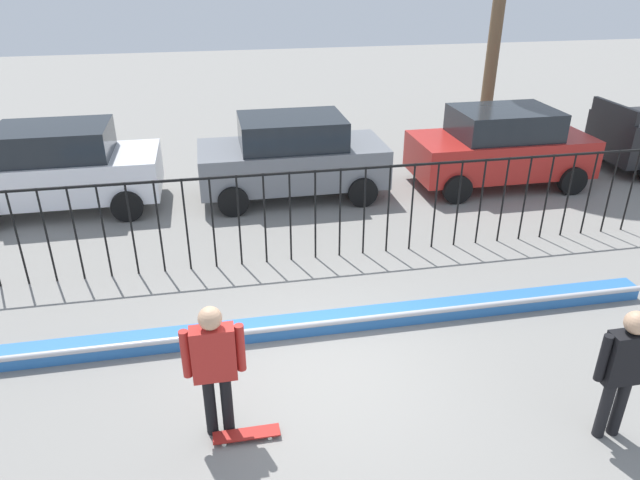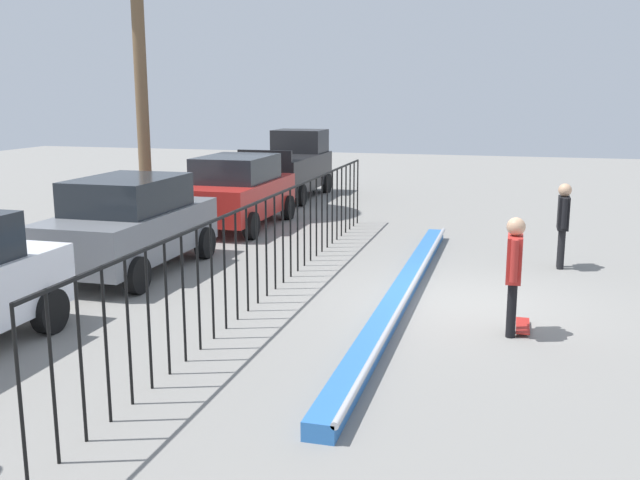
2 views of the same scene
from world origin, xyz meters
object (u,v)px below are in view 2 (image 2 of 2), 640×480
object	(u,v)px
parked_car_gray	(130,224)
pickup_truck	(290,167)
skateboard	(523,326)
skateboarder	(514,265)
parked_car_red	(237,191)
camera_operator	(563,218)

from	to	relation	value
parked_car_gray	pickup_truck	size ratio (longest dim) A/B	0.91
skateboard	pickup_truck	xyz separation A→B (m)	(12.55, 7.70, 0.98)
skateboarder	pickup_truck	world-z (taller)	pickup_truck
parked_car_red	pickup_truck	xyz separation A→B (m)	(5.74, 0.35, 0.06)
parked_car_gray	parked_car_red	bearing A→B (deg)	-7.32
skateboarder	pickup_truck	bearing A→B (deg)	23.23
skateboard	camera_operator	bearing A→B (deg)	-6.40
parked_car_red	camera_operator	bearing A→B (deg)	-106.57
skateboarder	skateboard	xyz separation A→B (m)	(0.30, -0.18, -1.01)
skateboard	parked_car_red	bearing A→B (deg)	50.77
camera_operator	skateboard	bearing A→B (deg)	29.13
skateboard	parked_car_red	world-z (taller)	parked_car_red
skateboard	camera_operator	distance (m)	4.44
parked_car_red	pickup_truck	bearing A→B (deg)	4.39
skateboard	pickup_truck	distance (m)	14.76
parked_car_gray	pickup_truck	distance (m)	10.85
skateboarder	camera_operator	xyz separation A→B (m)	(4.56, -0.93, -0.02)
skateboarder	parked_car_gray	size ratio (longest dim) A/B	0.41
camera_operator	pickup_truck	bearing A→B (deg)	-95.30
pickup_truck	parked_car_gray	bearing A→B (deg)	178.85
skateboard	parked_car_gray	size ratio (longest dim) A/B	0.19
skateboarder	parked_car_red	xyz separation A→B (m)	(7.11, 7.17, -0.09)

